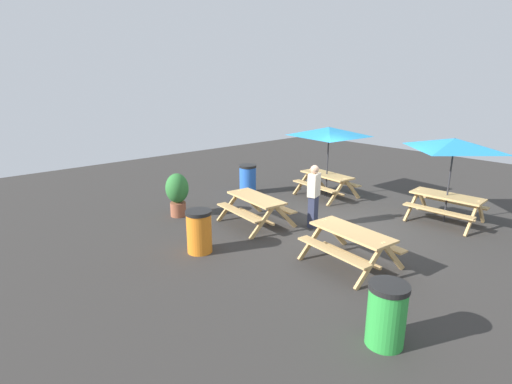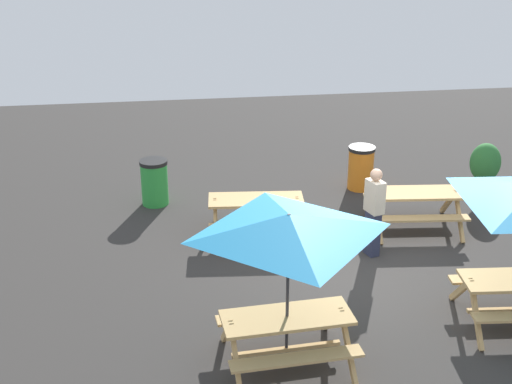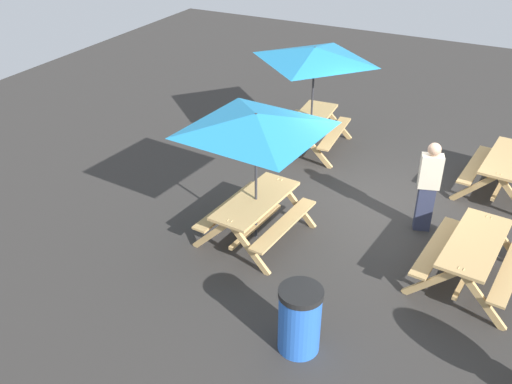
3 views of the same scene
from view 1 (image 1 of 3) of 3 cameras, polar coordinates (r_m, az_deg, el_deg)
The scene contains 10 objects.
ground_plane at distance 11.14m, azimuth 12.41°, elevation -4.35°, with size 24.00×24.00×0.00m, color #33302D.
picnic_table_0 at distance 13.05m, azimuth 10.36°, elevation 7.77°, with size 2.82×2.82×2.34m.
picnic_table_1 at distance 8.59m, azimuth 13.46°, elevation -6.64°, with size 1.92×1.67×0.81m.
picnic_table_2 at distance 10.62m, azimuth -0.00°, elevation -1.75°, with size 1.93×1.68×0.81m.
picnic_table_3 at distance 11.65m, azimuth 26.38°, elevation 5.39°, with size 2.14×2.14×2.34m.
trash_bin_blue at distance 13.54m, azimuth -1.19°, elevation 1.88°, with size 0.59×0.59×0.98m.
trash_bin_green at distance 6.36m, azimuth 18.15°, elevation -16.28°, with size 0.59×0.59×0.98m.
trash_bin_orange at distance 9.07m, azimuth -8.12°, elevation -5.57°, with size 0.59×0.59×0.98m.
potted_plant_0 at distance 11.44m, azimuth -11.18°, elevation 0.00°, with size 0.65×0.65×1.24m.
person_standing at distance 10.43m, azimuth 8.23°, elevation -0.41°, with size 0.32×0.41×1.67m.
Camera 1 is at (6.09, -8.51, 3.81)m, focal length 28.00 mm.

